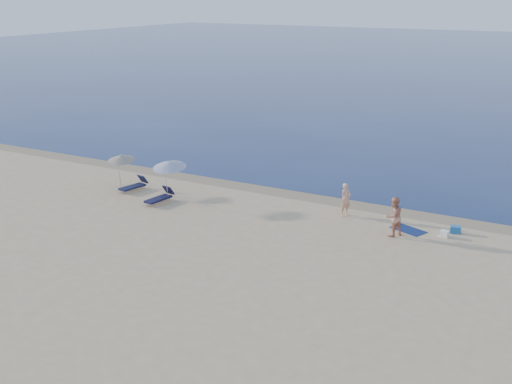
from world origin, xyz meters
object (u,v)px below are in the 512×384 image
person_left (346,200)px  person_right (394,217)px  blue_cooler (456,230)px  umbrella_near (169,164)px

person_left → person_right: bearing=-90.6°
blue_cooler → umbrella_near: umbrella_near is taller
person_left → person_right: (3.00, -1.57, 0.09)m
blue_cooler → umbrella_near: bearing=-179.8°
person_left → person_right: size_ratio=0.90×
person_left → blue_cooler: size_ratio=3.51×
person_left → blue_cooler: 5.58m
person_right → umbrella_near: (-12.32, -0.79, 1.11)m
blue_cooler → person_left: bearing=172.6°
person_right → blue_cooler: size_ratio=3.89×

